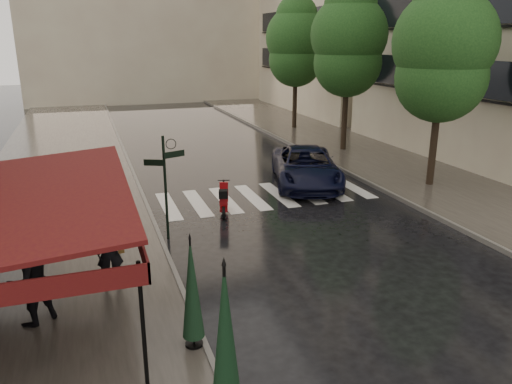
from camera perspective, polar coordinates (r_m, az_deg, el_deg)
ground at (r=12.70m, az=-2.31°, el=-9.56°), size 120.00×120.00×0.00m
sidewalk_near at (r=23.60m, az=-21.53°, el=2.12°), size 6.00×60.00×0.12m
sidewalk_far at (r=27.14m, az=11.29°, el=4.84°), size 5.50×60.00×0.12m
curb_near at (r=23.63m, az=-14.16°, el=2.86°), size 0.12×60.00×0.16m
curb_far at (r=25.86m, az=5.89°, el=4.51°), size 0.12×60.00×0.16m
crosswalk at (r=18.86m, az=1.10°, el=-0.43°), size 7.85×3.20×0.01m
awning at (r=10.95m, az=-27.02°, el=-0.90°), size 5.00×7.00×2.78m
signpost at (r=14.55m, az=-10.32°, el=1.44°), size 1.17×0.29×3.10m
tree_near at (r=20.40m, az=20.66°, el=15.03°), size 3.80×3.80×7.99m
tree_mid at (r=26.17m, az=10.54°, el=16.66°), size 3.80×3.80×8.34m
tree_far at (r=32.55m, az=4.60°, el=16.69°), size 3.80×3.80×8.16m
pedestrian_with_umbrella at (r=11.88m, az=-16.68°, el=-3.03°), size 1.03×1.05×2.46m
pedestrian_terrace at (r=11.12m, az=-24.52°, el=-9.17°), size 1.17×1.11×1.90m
scooter at (r=16.79m, az=-3.70°, el=-0.99°), size 0.69×1.55×1.05m
parked_car at (r=20.26m, az=5.74°, el=2.90°), size 3.90×5.82×1.48m
parasol_front at (r=7.29m, az=-3.50°, el=-17.04°), size 0.50×0.50×2.78m
parasol_back at (r=9.39m, az=-7.34°, el=-10.88°), size 0.42×0.42×2.23m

